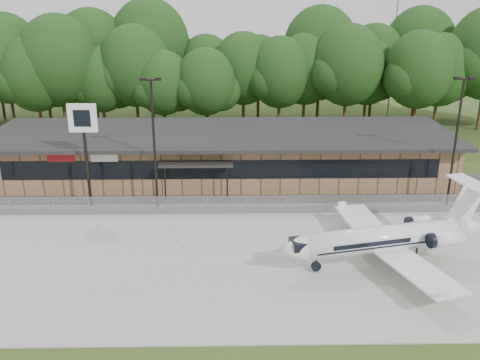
{
  "coord_description": "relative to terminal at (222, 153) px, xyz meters",
  "views": [
    {
      "loc": [
        0.84,
        -22.6,
        16.35
      ],
      "look_at": [
        1.43,
        12.0,
        3.89
      ],
      "focal_mm": 40.0,
      "sensor_mm": 36.0,
      "label": 1
    }
  ],
  "objects": [
    {
      "name": "ground",
      "position": [
        0.0,
        -23.94,
        -2.18
      ],
      "size": [
        160.0,
        160.0,
        0.0
      ],
      "primitive_type": "plane",
      "color": "#304819",
      "rests_on": "ground"
    },
    {
      "name": "apron",
      "position": [
        0.0,
        -15.94,
        -2.14
      ],
      "size": [
        64.0,
        18.0,
        0.08
      ],
      "primitive_type": "cube",
      "color": "#9E9B93",
      "rests_on": "ground"
    },
    {
      "name": "parking_lot",
      "position": [
        0.0,
        -4.44,
        -2.15
      ],
      "size": [
        50.0,
        9.0,
        0.06
      ],
      "primitive_type": "cube",
      "color": "#383835",
      "rests_on": "ground"
    },
    {
      "name": "terminal",
      "position": [
        0.0,
        0.0,
        0.0
      ],
      "size": [
        41.0,
        11.65,
        4.3
      ],
      "color": "#8E6247",
      "rests_on": "ground"
    },
    {
      "name": "fence",
      "position": [
        0.0,
        -8.94,
        -1.4
      ],
      "size": [
        46.0,
        0.04,
        1.52
      ],
      "color": "gray",
      "rests_on": "ground"
    },
    {
      "name": "treeline",
      "position": [
        0.0,
        18.06,
        5.32
      ],
      "size": [
        72.0,
        12.0,
        15.0
      ],
      "primitive_type": null,
      "color": "black",
      "rests_on": "ground"
    },
    {
      "name": "radio_mast",
      "position": [
        22.0,
        24.06,
        10.32
      ],
      "size": [
        0.2,
        0.2,
        25.0
      ],
      "primitive_type": "cylinder",
      "color": "gray",
      "rests_on": "ground"
    },
    {
      "name": "light_pole_mid",
      "position": [
        -5.0,
        -7.44,
        3.8
      ],
      "size": [
        1.55,
        0.3,
        10.23
      ],
      "color": "black",
      "rests_on": "ground"
    },
    {
      "name": "light_pole_right",
      "position": [
        18.0,
        -7.44,
        3.8
      ],
      "size": [
        1.55,
        0.3,
        10.23
      ],
      "color": "black",
      "rests_on": "ground"
    },
    {
      "name": "business_jet",
      "position": [
        10.59,
        -16.83,
        -0.44
      ],
      "size": [
        14.34,
        12.9,
        4.85
      ],
      "rotation": [
        0.0,
        0.0,
        0.23
      ],
      "color": "white",
      "rests_on": "ground"
    },
    {
      "name": "pole_sign",
      "position": [
        -10.3,
        -7.14,
        4.14
      ],
      "size": [
        2.17,
        0.33,
        8.26
      ],
      "rotation": [
        0.0,
        0.0,
        -0.04
      ],
      "color": "black",
      "rests_on": "ground"
    }
  ]
}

